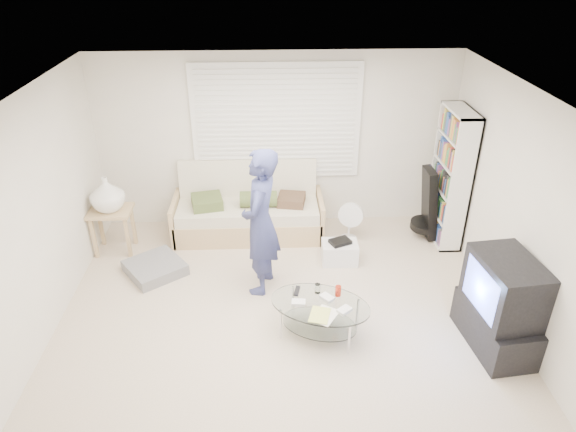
{
  "coord_description": "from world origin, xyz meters",
  "views": [
    {
      "loc": [
        -0.14,
        -4.58,
        3.79
      ],
      "look_at": [
        0.08,
        0.3,
        1.12
      ],
      "focal_mm": 32.0,
      "sensor_mm": 36.0,
      "label": 1
    }
  ],
  "objects_px": {
    "futon_sofa": "(248,212)",
    "coffee_table": "(320,309)",
    "bookshelf": "(450,178)",
    "tv_unit": "(500,305)"
  },
  "relations": [
    {
      "from": "futon_sofa",
      "to": "coffee_table",
      "type": "distance_m",
      "value": 2.33
    },
    {
      "from": "bookshelf",
      "to": "tv_unit",
      "type": "bearing_deg",
      "value": -93.31
    },
    {
      "from": "tv_unit",
      "to": "coffee_table",
      "type": "bearing_deg",
      "value": 172.38
    },
    {
      "from": "tv_unit",
      "to": "coffee_table",
      "type": "height_order",
      "value": "tv_unit"
    },
    {
      "from": "bookshelf",
      "to": "coffee_table",
      "type": "relative_size",
      "value": 1.52
    },
    {
      "from": "futon_sofa",
      "to": "tv_unit",
      "type": "relative_size",
      "value": 2.02
    },
    {
      "from": "futon_sofa",
      "to": "bookshelf",
      "type": "xyz_separation_m",
      "value": [
        2.74,
        -0.26,
        0.6
      ]
    },
    {
      "from": "bookshelf",
      "to": "coffee_table",
      "type": "distance_m",
      "value": 2.79
    },
    {
      "from": "futon_sofa",
      "to": "tv_unit",
      "type": "distance_m",
      "value": 3.57
    },
    {
      "from": "futon_sofa",
      "to": "tv_unit",
      "type": "bearing_deg",
      "value": -42.86
    }
  ]
}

